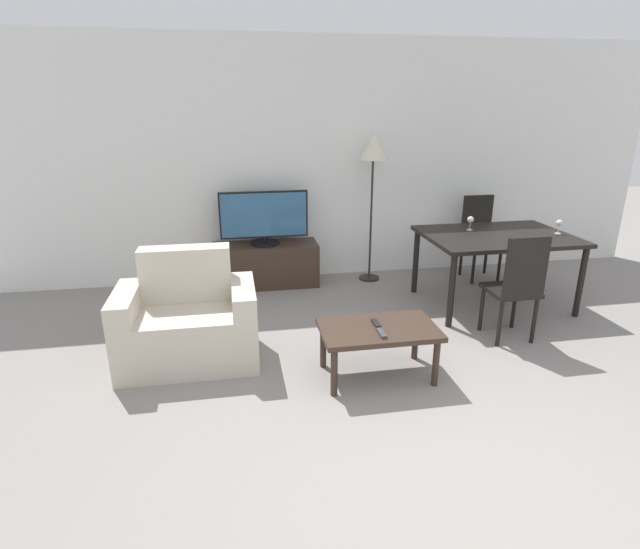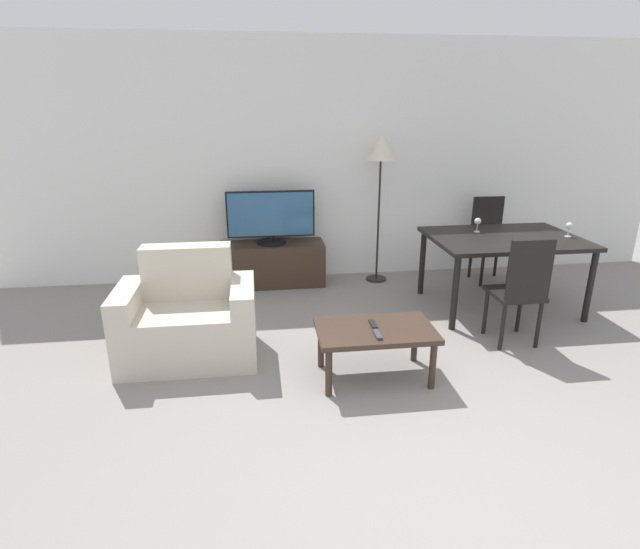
{
  "view_description": "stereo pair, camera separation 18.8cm",
  "coord_description": "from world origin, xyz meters",
  "px_view_note": "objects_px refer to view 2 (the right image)",
  "views": [
    {
      "loc": [
        -1.16,
        -1.99,
        2.0
      ],
      "look_at": [
        -0.46,
        1.86,
        0.65
      ],
      "focal_mm": 28.0,
      "sensor_mm": 36.0,
      "label": 1
    },
    {
      "loc": [
        -0.97,
        -2.02,
        2.0
      ],
      "look_at": [
        -0.46,
        1.86,
        0.65
      ],
      "focal_mm": 28.0,
      "sensor_mm": 36.0,
      "label": 2
    }
  ],
  "objects_px": {
    "dining_table": "(504,244)",
    "remote_secondary": "(373,324)",
    "tv_stand": "(272,264)",
    "wine_glass_center": "(478,222)",
    "armchair": "(188,321)",
    "coffee_table": "(375,335)",
    "wine_glass_left": "(569,227)",
    "tv": "(271,217)",
    "remote_primary": "(378,334)",
    "dining_chair_near": "(521,287)",
    "dining_chair_far": "(489,235)",
    "floor_lamp": "(381,154)"
  },
  "relations": [
    {
      "from": "armchair",
      "to": "wine_glass_center",
      "type": "relative_size",
      "value": 7.42
    },
    {
      "from": "dining_table",
      "to": "wine_glass_center",
      "type": "distance_m",
      "value": 0.34
    },
    {
      "from": "dining_chair_near",
      "to": "wine_glass_left",
      "type": "distance_m",
      "value": 1.18
    },
    {
      "from": "tv_stand",
      "to": "dining_table",
      "type": "height_order",
      "value": "dining_table"
    },
    {
      "from": "tv",
      "to": "dining_chair_near",
      "type": "xyz_separation_m",
      "value": [
        2.02,
        -1.81,
        -0.25
      ]
    },
    {
      "from": "armchair",
      "to": "dining_table",
      "type": "relative_size",
      "value": 0.75
    },
    {
      "from": "wine_glass_left",
      "to": "wine_glass_center",
      "type": "relative_size",
      "value": 1.0
    },
    {
      "from": "dining_table",
      "to": "wine_glass_left",
      "type": "relative_size",
      "value": 9.95
    },
    {
      "from": "tv",
      "to": "remote_primary",
      "type": "bearing_deg",
      "value": -73.89
    },
    {
      "from": "tv_stand",
      "to": "floor_lamp",
      "type": "distance_m",
      "value": 1.73
    },
    {
      "from": "floor_lamp",
      "to": "wine_glass_left",
      "type": "relative_size",
      "value": 11.64
    },
    {
      "from": "dining_table",
      "to": "remote_secondary",
      "type": "bearing_deg",
      "value": -143.98
    },
    {
      "from": "coffee_table",
      "to": "remote_primary",
      "type": "bearing_deg",
      "value": -97.52
    },
    {
      "from": "tv",
      "to": "wine_glass_center",
      "type": "bearing_deg",
      "value": -20.3
    },
    {
      "from": "armchair",
      "to": "tv_stand",
      "type": "relative_size",
      "value": 0.92
    },
    {
      "from": "dining_chair_near",
      "to": "remote_secondary",
      "type": "xyz_separation_m",
      "value": [
        -1.34,
        -0.32,
        -0.11
      ]
    },
    {
      "from": "tv_stand",
      "to": "remote_secondary",
      "type": "height_order",
      "value": "tv_stand"
    },
    {
      "from": "floor_lamp",
      "to": "wine_glass_left",
      "type": "xyz_separation_m",
      "value": [
        1.65,
        -1.06,
        -0.62
      ]
    },
    {
      "from": "armchair",
      "to": "coffee_table",
      "type": "height_order",
      "value": "armchair"
    },
    {
      "from": "coffee_table",
      "to": "remote_primary",
      "type": "distance_m",
      "value": 0.14
    },
    {
      "from": "dining_table",
      "to": "remote_primary",
      "type": "relative_size",
      "value": 9.68
    },
    {
      "from": "remote_primary",
      "to": "dining_chair_far",
      "type": "bearing_deg",
      "value": 49.42
    },
    {
      "from": "coffee_table",
      "to": "dining_table",
      "type": "xyz_separation_m",
      "value": [
        1.59,
        1.21,
        0.32
      ]
    },
    {
      "from": "remote_primary",
      "to": "remote_secondary",
      "type": "height_order",
      "value": "same"
    },
    {
      "from": "dining_table",
      "to": "dining_chair_near",
      "type": "xyz_separation_m",
      "value": [
        -0.25,
        -0.84,
        -0.14
      ]
    },
    {
      "from": "tv_stand",
      "to": "coffee_table",
      "type": "distance_m",
      "value": 2.3
    },
    {
      "from": "tv_stand",
      "to": "armchair",
      "type": "bearing_deg",
      "value": -114.18
    },
    {
      "from": "dining_chair_far",
      "to": "remote_secondary",
      "type": "bearing_deg",
      "value": -132.81
    },
    {
      "from": "armchair",
      "to": "remote_primary",
      "type": "bearing_deg",
      "value": -24.63
    },
    {
      "from": "armchair",
      "to": "floor_lamp",
      "type": "xyz_separation_m",
      "value": [
        1.98,
        1.65,
        1.14
      ]
    },
    {
      "from": "remote_secondary",
      "to": "wine_glass_left",
      "type": "height_order",
      "value": "wine_glass_left"
    },
    {
      "from": "tv_stand",
      "to": "dining_table",
      "type": "relative_size",
      "value": 0.81
    },
    {
      "from": "tv",
      "to": "dining_table",
      "type": "xyz_separation_m",
      "value": [
        2.27,
        -0.98,
        -0.12
      ]
    },
    {
      "from": "floor_lamp",
      "to": "remote_primary",
      "type": "bearing_deg",
      "value": -103.67
    },
    {
      "from": "dining_table",
      "to": "floor_lamp",
      "type": "bearing_deg",
      "value": 137.21
    },
    {
      "from": "dining_table",
      "to": "remote_secondary",
      "type": "height_order",
      "value": "dining_table"
    },
    {
      "from": "armchair",
      "to": "wine_glass_center",
      "type": "height_order",
      "value": "armchair"
    },
    {
      "from": "coffee_table",
      "to": "dining_chair_near",
      "type": "height_order",
      "value": "dining_chair_near"
    },
    {
      "from": "wine_glass_left",
      "to": "dining_table",
      "type": "bearing_deg",
      "value": 171.23
    },
    {
      "from": "dining_chair_far",
      "to": "dining_chair_near",
      "type": "bearing_deg",
      "value": -106.91
    },
    {
      "from": "coffee_table",
      "to": "dining_chair_far",
      "type": "bearing_deg",
      "value": 47.97
    },
    {
      "from": "armchair",
      "to": "dining_table",
      "type": "xyz_separation_m",
      "value": [
        3.02,
        0.68,
        0.35
      ]
    },
    {
      "from": "wine_glass_center",
      "to": "dining_table",
      "type": "bearing_deg",
      "value": -46.69
    },
    {
      "from": "dining_table",
      "to": "wine_glass_left",
      "type": "height_order",
      "value": "wine_glass_left"
    },
    {
      "from": "dining_chair_near",
      "to": "floor_lamp",
      "type": "height_order",
      "value": "floor_lamp"
    },
    {
      "from": "wine_glass_left",
      "to": "coffee_table",
      "type": "bearing_deg",
      "value": -153.07
    },
    {
      "from": "tv",
      "to": "wine_glass_left",
      "type": "distance_m",
      "value": 3.07
    },
    {
      "from": "remote_primary",
      "to": "wine_glass_left",
      "type": "relative_size",
      "value": 1.03
    },
    {
      "from": "floor_lamp",
      "to": "wine_glass_center",
      "type": "relative_size",
      "value": 11.64
    },
    {
      "from": "armchair",
      "to": "tv",
      "type": "distance_m",
      "value": 1.88
    }
  ]
}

